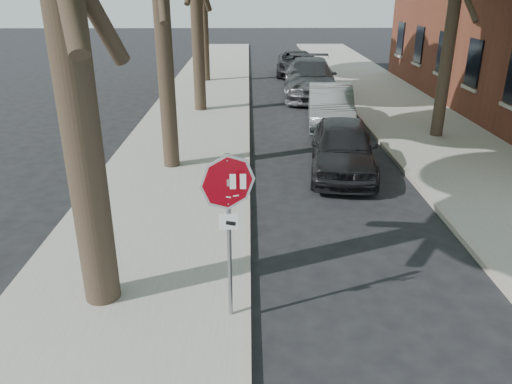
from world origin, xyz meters
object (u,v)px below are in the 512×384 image
car_b (330,106)px  car_a (343,147)px  stop_sign (228,207)px  car_d (297,63)px  car_c (310,78)px

car_b → car_a: bearing=-89.0°
car_a → car_b: (0.42, 5.05, 0.01)m
stop_sign → car_d: 23.62m
car_a → car_c: car_c is taller
stop_sign → car_a: size_ratio=0.61×
car_d → car_a: bearing=-86.1°
stop_sign → car_b: 12.26m
car_a → car_b: size_ratio=0.96×
stop_sign → car_a: bearing=66.7°
car_c → car_a: bearing=-86.9°
car_b → car_d: car_b is taller
stop_sign → car_c: bearing=79.5°
car_b → car_d: size_ratio=0.92×
car_b → car_c: car_c is taller
car_a → car_b: car_b is taller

